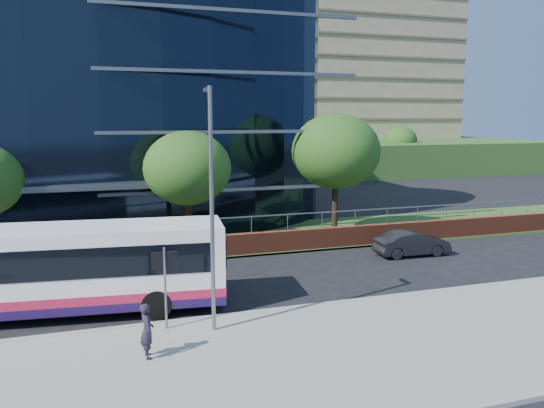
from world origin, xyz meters
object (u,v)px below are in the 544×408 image
object	(u,v)px
street_sign	(165,271)
tree_far_c	(187,168)
streetlight_east	(212,203)
tree_dist_e	(290,140)
parked_car	(412,243)
pedestrian	(147,331)
tree_dist_f	(400,141)
tree_far_d	(336,151)
city_bus	(62,269)

from	to	relation	value
street_sign	tree_far_c	xyz separation A→B (m)	(2.50, 10.59, 2.39)
streetlight_east	tree_dist_e	bearing A→B (deg)	66.89
parked_car	pedestrian	xyz separation A→B (m)	(-14.28, -8.31, 0.33)
tree_far_c	streetlight_east	world-z (taller)	streetlight_east
pedestrian	tree_dist_f	bearing A→B (deg)	-45.37
tree_far_d	pedestrian	xyz separation A→B (m)	(-12.29, -13.64, -4.20)
pedestrian	tree_dist_e	bearing A→B (deg)	-31.81
tree_dist_e	pedestrian	bearing A→B (deg)	-114.94
streetlight_east	city_bus	size ratio (longest dim) A/B	0.65
street_sign	city_bus	bearing A→B (deg)	139.33
tree_dist_f	street_sign	bearing A→B (deg)	-129.16
street_sign	tree_far_c	distance (m)	11.14
street_sign	city_bus	size ratio (longest dim) A/B	0.23
tree_far_c	tree_dist_f	world-z (taller)	tree_far_c
tree_far_d	streetlight_east	distance (m)	15.77
city_bus	parked_car	world-z (taller)	city_bus
street_sign	parked_car	bearing A→B (deg)	24.87
street_sign	tree_far_d	distance (m)	16.61
streetlight_east	tree_far_c	bearing A→B (deg)	84.89
street_sign	tree_far_d	xyz separation A→B (m)	(11.50, 11.59, 3.04)
tree_far_d	tree_dist_e	xyz separation A→B (m)	(8.00, 30.00, -0.65)
street_sign	tree_dist_e	xyz separation A→B (m)	(19.50, 41.59, 2.39)
tree_dist_e	parked_car	xyz separation A→B (m)	(-6.01, -35.33, -3.88)
streetlight_east	parked_car	xyz separation A→B (m)	(11.99, 6.84, -3.79)
street_sign	parked_car	world-z (taller)	street_sign
city_bus	parked_car	bearing A→B (deg)	17.50
parked_car	tree_far_d	bearing A→B (deg)	22.50
street_sign	tree_far_c	bearing A→B (deg)	76.71
tree_dist_e	streetlight_east	xyz separation A→B (m)	(-18.00, -42.17, -0.10)
street_sign	tree_dist_f	distance (m)	56.25
tree_far_c	city_bus	world-z (taller)	tree_far_c
tree_far_c	tree_dist_f	distance (m)	46.67
tree_far_d	city_bus	bearing A→B (deg)	-149.78
city_bus	parked_car	xyz separation A→B (m)	(16.88, 3.34, -1.07)
tree_dist_f	city_bus	distance (m)	56.33
tree_far_c	city_bus	distance (m)	10.07
tree_dist_e	pedestrian	xyz separation A→B (m)	(-20.29, -43.64, -3.55)
city_bus	parked_car	size ratio (longest dim) A/B	3.09
streetlight_east	pedestrian	size ratio (longest dim) A/B	4.80
tree_far_c	streetlight_east	distance (m)	11.22
streetlight_east	parked_car	size ratio (longest dim) A/B	2.02
street_sign	tree_dist_f	size ratio (longest dim) A/B	0.46
tree_dist_f	parked_car	distance (m)	43.48
tree_far_d	city_bus	xyz separation A→B (m)	(-14.89, -8.67, -3.46)
tree_dist_e	parked_car	bearing A→B (deg)	-99.65
streetlight_east	pedestrian	xyz separation A→B (m)	(-2.29, -1.47, -3.46)
tree_dist_e	city_bus	distance (m)	45.03
tree_dist_f	pedestrian	xyz separation A→B (m)	(-36.29, -45.64, -3.23)
tree_dist_e	city_bus	world-z (taller)	tree_dist_e
tree_far_d	parked_car	size ratio (longest dim) A/B	1.88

